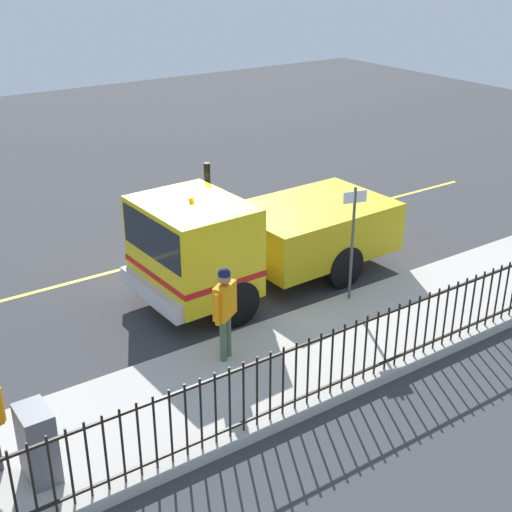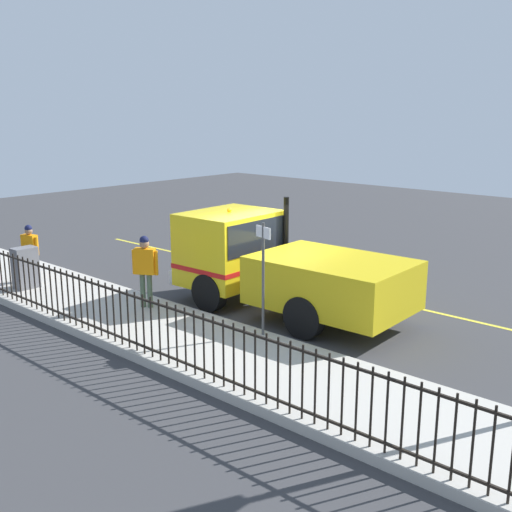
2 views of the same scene
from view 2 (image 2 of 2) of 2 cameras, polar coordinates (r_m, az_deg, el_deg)
name	(u,v)px [view 2 (image 2 of 2)]	position (r m, az deg, el deg)	size (l,w,h in m)	color
ground_plane	(269,306)	(15.76, 1.25, -4.66)	(48.34, 48.34, 0.00)	#38383A
sidewalk_slab	(175,336)	(13.63, -7.49, -7.33)	(2.76, 21.97, 0.18)	#B7B2A8
lane_marking	(324,287)	(17.53, 6.29, -2.84)	(0.12, 19.78, 0.01)	yellow
work_truck	(271,261)	(15.15, 1.39, -0.46)	(2.59, 6.12, 2.70)	yellow
worker_standing	(145,264)	(15.05, -10.24, -0.72)	(0.45, 0.57, 1.78)	orange
pedestrian_distant	(30,247)	(18.25, -20.23, 0.80)	(0.32, 0.58, 1.61)	orange
iron_fence	(128,318)	(12.68, -11.77, -5.69)	(0.04, 18.71, 1.23)	black
utility_cabinet	(25,268)	(17.68, -20.60, -1.03)	(0.62, 0.41, 1.12)	slate
traffic_cone	(267,269)	(17.89, 1.00, -1.26)	(0.50, 0.50, 0.71)	orange
street_sign	(263,266)	(12.88, 0.67, -0.95)	(0.16, 0.49, 2.44)	#4C4C4C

